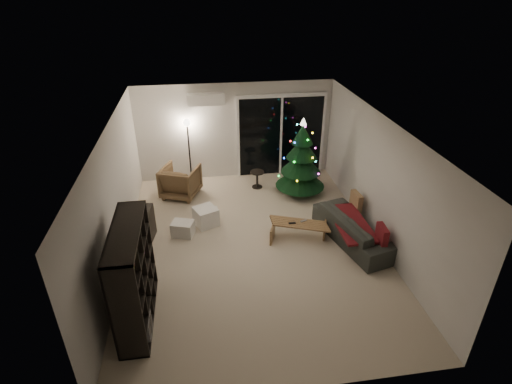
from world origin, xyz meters
TOP-DOWN VIEW (x-y plane):
  - room at (0.46, 1.49)m, footprint 6.50×7.51m
  - bookshelf at (-2.25, -1.63)m, footprint 1.00×1.69m
  - media_cabinet at (-2.25, 0.28)m, footprint 0.60×1.17m
  - stereo at (-2.25, 0.28)m, footprint 0.35×0.42m
  - armchair at (-1.45, 2.32)m, footprint 1.08×1.09m
  - ottoman at (-0.91, 0.91)m, footprint 0.59×0.59m
  - cardboard_box_a at (-1.39, 0.58)m, footprint 0.51×0.45m
  - cardboard_box_b at (-0.81, 1.11)m, footprint 0.37×0.29m
  - side_table at (0.45, 2.47)m, footprint 0.38×0.38m
  - floor_lamp at (-1.20, 3.07)m, footprint 0.26×0.26m
  - sofa at (2.05, -0.14)m, footprint 1.27×2.16m
  - sofa_throw at (1.95, -0.14)m, footprint 0.63×1.46m
  - cushion_a at (2.30, 0.51)m, footprint 0.15×0.40m
  - cushion_b at (2.30, -0.79)m, footprint 0.14×0.40m
  - coffee_table at (0.96, 0.11)m, footprint 1.23×0.80m
  - remote_a at (0.81, 0.11)m, footprint 0.15×0.04m
  - remote_b at (1.06, 0.16)m, footprint 0.14×0.08m
  - christmas_tree at (1.45, 2.00)m, footprint 1.25×1.25m

SIDE VIEW (x-z plane):
  - cardboard_box_b at x=-0.81m, z-range 0.00..0.25m
  - cardboard_box_a at x=-1.39m, z-range 0.00..0.31m
  - coffee_table at x=0.96m, z-range 0.00..0.37m
  - ottoman at x=-0.91m, z-range 0.00..0.40m
  - side_table at x=0.45m, z-range 0.00..0.44m
  - sofa at x=2.05m, z-range 0.00..0.59m
  - media_cabinet at x=-2.25m, z-range 0.00..0.70m
  - remote_a at x=0.81m, z-range 0.37..0.39m
  - remote_b at x=1.06m, z-range 0.37..0.39m
  - armchair at x=-1.45m, z-range 0.00..0.77m
  - sofa_throw at x=1.95m, z-range 0.40..0.45m
  - cushion_a at x=2.30m, z-range 0.34..0.73m
  - cushion_b at x=2.30m, z-range 0.34..0.73m
  - stereo at x=-2.25m, z-range 0.70..0.84m
  - floor_lamp at x=-1.20m, z-range 0.00..1.63m
  - bookshelf at x=-2.25m, z-range 0.00..1.65m
  - christmas_tree at x=1.45m, z-range 0.00..1.94m
  - room at x=0.46m, z-range -0.28..2.32m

